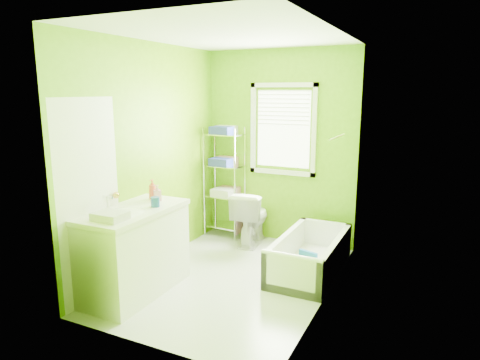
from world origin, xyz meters
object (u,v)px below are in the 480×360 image
at_px(bathtub, 309,260).
at_px(vanity, 134,249).
at_px(wire_shelf_unit, 226,170).
at_px(toilet, 251,217).

relative_size(bathtub, vanity, 1.17).
height_order(vanity, wire_shelf_unit, wire_shelf_unit).
bearing_deg(toilet, bathtub, 141.88).
xyz_separation_m(toilet, wire_shelf_unit, (-0.46, 0.15, 0.59)).
bearing_deg(vanity, toilet, 75.44).
xyz_separation_m(bathtub, wire_shelf_unit, (-1.47, 0.74, 0.82)).
bearing_deg(wire_shelf_unit, toilet, -17.70).
relative_size(toilet, wire_shelf_unit, 0.47).
xyz_separation_m(bathtub, vanity, (-1.48, -1.26, 0.33)).
height_order(toilet, vanity, vanity).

